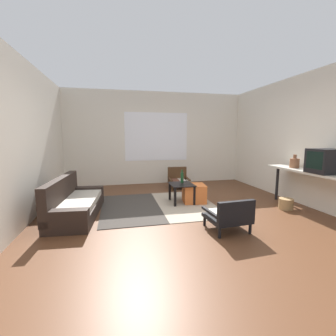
# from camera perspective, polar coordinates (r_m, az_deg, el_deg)

# --- Properties ---
(ground_plane) EXTENTS (7.80, 7.80, 0.00)m
(ground_plane) POSITION_cam_1_polar(r_m,az_deg,el_deg) (4.21, 4.41, -11.89)
(ground_plane) COLOR #56331E
(far_wall_with_window) EXTENTS (5.60, 0.13, 2.70)m
(far_wall_with_window) POSITION_cam_1_polar(r_m,az_deg,el_deg) (6.94, -2.93, 7.34)
(far_wall_with_window) COLOR silver
(far_wall_with_window) RESTS_ON ground
(side_wall_right) EXTENTS (0.12, 6.60, 2.70)m
(side_wall_right) POSITION_cam_1_polar(r_m,az_deg,el_deg) (5.60, 30.75, 6.06)
(side_wall_right) COLOR silver
(side_wall_right) RESTS_ON ground
(side_wall_left) EXTENTS (0.12, 6.60, 2.70)m
(side_wall_left) POSITION_cam_1_polar(r_m,az_deg,el_deg) (4.35, -32.82, 5.65)
(side_wall_left) COLOR silver
(side_wall_left) RESTS_ON ground
(area_rug) EXTENTS (2.29, 2.03, 0.01)m
(area_rug) POSITION_cam_1_polar(r_m,az_deg,el_deg) (4.80, -2.30, -9.29)
(area_rug) COLOR #38332D
(area_rug) RESTS_ON ground
(couch) EXTENTS (0.82, 1.76, 0.70)m
(couch) POSITION_cam_1_polar(r_m,az_deg,el_deg) (4.49, -22.22, -8.29)
(couch) COLOR black
(couch) RESTS_ON ground
(coffee_table) EXTENTS (0.49, 0.56, 0.41)m
(coffee_table) POSITION_cam_1_polar(r_m,az_deg,el_deg) (4.94, 3.37, -4.95)
(coffee_table) COLOR black
(coffee_table) RESTS_ON ground
(armchair_by_window) EXTENTS (0.58, 0.65, 0.55)m
(armchair_by_window) POSITION_cam_1_polar(r_m,az_deg,el_deg) (6.39, 2.57, -2.81)
(armchair_by_window) COLOR #472D19
(armchair_by_window) RESTS_ON ground
(armchair_striped_foreground) EXTENTS (0.63, 0.61, 0.52)m
(armchair_striped_foreground) POSITION_cam_1_polar(r_m,az_deg,el_deg) (3.64, 14.91, -11.23)
(armchair_striped_foreground) COLOR black
(armchair_striped_foreground) RESTS_ON ground
(ottoman_orange) EXTENTS (0.52, 0.52, 0.39)m
(ottoman_orange) POSITION_cam_1_polar(r_m,az_deg,el_deg) (5.02, 6.45, -6.28)
(ottoman_orange) COLOR #D1662D
(ottoman_orange) RESTS_ON ground
(console_shelf) EXTENTS (0.45, 1.87, 0.79)m
(console_shelf) POSITION_cam_1_polar(r_m,az_deg,el_deg) (5.03, 31.77, -1.40)
(console_shelf) COLOR beige
(console_shelf) RESTS_ON ground
(crt_television) EXTENTS (0.47, 0.43, 0.42)m
(crt_television) POSITION_cam_1_polar(r_m,az_deg,el_deg) (4.79, 34.42, 1.43)
(crt_television) COLOR black
(crt_television) RESTS_ON console_shelf
(clay_vase) EXTENTS (0.18, 0.18, 0.27)m
(clay_vase) POSITION_cam_1_polar(r_m,az_deg,el_deg) (5.31, 28.83, 1.14)
(clay_vase) COLOR brown
(clay_vase) RESTS_ON console_shelf
(glass_bottle) EXTENTS (0.07, 0.07, 0.28)m
(glass_bottle) POSITION_cam_1_polar(r_m,az_deg,el_deg) (5.04, 3.50, -2.29)
(glass_bottle) COLOR #194723
(glass_bottle) RESTS_ON coffee_table
(wicker_basket) EXTENTS (0.27, 0.27, 0.21)m
(wicker_basket) POSITION_cam_1_polar(r_m,az_deg,el_deg) (5.13, 27.17, -7.90)
(wicker_basket) COLOR #9E7A4C
(wicker_basket) RESTS_ON ground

